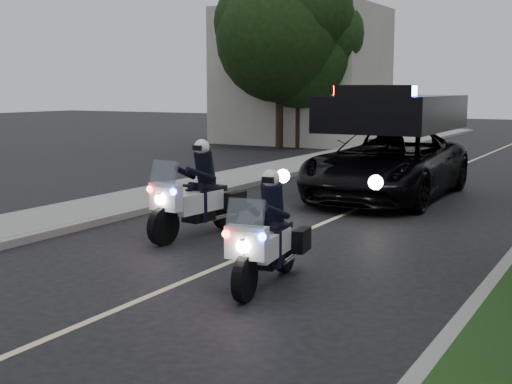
% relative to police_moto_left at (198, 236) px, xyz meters
% --- Properties ---
extents(ground, '(120.00, 120.00, 0.00)m').
position_rel_police_moto_left_xyz_m(ground, '(1.61, -3.89, 0.00)').
color(ground, black).
rests_on(ground, ground).
extents(curb_left, '(0.20, 60.00, 0.15)m').
position_rel_police_moto_left_xyz_m(curb_left, '(-2.49, 6.11, 0.07)').
color(curb_left, gray).
rests_on(curb_left, ground).
extents(sidewalk_left, '(2.00, 60.00, 0.16)m').
position_rel_police_moto_left_xyz_m(sidewalk_left, '(-3.59, 6.11, 0.08)').
color(sidewalk_left, gray).
rests_on(sidewalk_left, ground).
extents(building_far, '(8.00, 6.00, 7.00)m').
position_rel_police_moto_left_xyz_m(building_far, '(-8.39, 22.11, 3.50)').
color(building_far, '#A8A396').
rests_on(building_far, ground).
extents(lane_marking, '(0.12, 50.00, 0.01)m').
position_rel_police_moto_left_xyz_m(lane_marking, '(1.61, 6.11, 0.00)').
color(lane_marking, '#BFB78C').
rests_on(lane_marking, ground).
extents(police_moto_left, '(1.04, 2.31, 1.90)m').
position_rel_police_moto_left_xyz_m(police_moto_left, '(0.00, 0.00, 0.00)').
color(police_moto_left, silver).
rests_on(police_moto_left, ground).
extents(police_moto_right, '(0.97, 2.09, 1.71)m').
position_rel_police_moto_left_xyz_m(police_moto_right, '(2.78, -2.26, 0.00)').
color(police_moto_right, white).
rests_on(police_moto_right, ground).
extents(police_suv, '(3.09, 6.53, 3.16)m').
position_rel_police_moto_left_xyz_m(police_suv, '(1.69, 6.38, 0.00)').
color(police_suv, black).
rests_on(police_suv, ground).
extents(bicycle, '(0.73, 1.66, 0.84)m').
position_rel_police_moto_left_xyz_m(bicycle, '(-1.62, 15.53, 0.00)').
color(bicycle, black).
rests_on(bicycle, ground).
extents(cyclist, '(0.65, 0.47, 1.69)m').
position_rel_police_moto_left_xyz_m(cyclist, '(-1.62, 15.53, 0.00)').
color(cyclist, black).
rests_on(cyclist, ground).
extents(tree_left_near, '(6.04, 6.04, 8.76)m').
position_rel_police_moto_left_xyz_m(tree_left_near, '(-7.14, 19.25, 0.00)').
color(tree_left_near, '#1A3913').
rests_on(tree_left_near, ground).
extents(tree_left_far, '(7.19, 7.19, 10.08)m').
position_rel_police_moto_left_xyz_m(tree_left_far, '(-7.75, 18.38, 0.00)').
color(tree_left_far, black).
rests_on(tree_left_far, ground).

